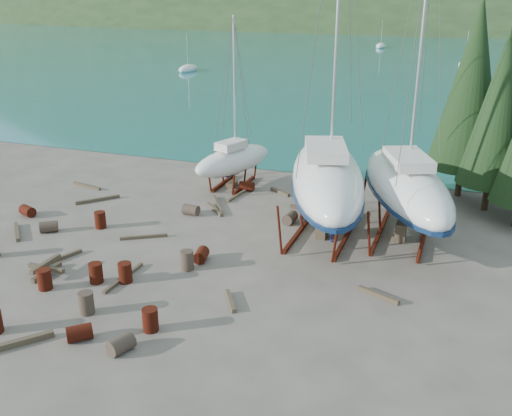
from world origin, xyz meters
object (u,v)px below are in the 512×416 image
(worker, at_px, (335,224))
(large_sailboat_near, at_px, (327,178))
(large_sailboat_far, at_px, (406,185))
(small_sailboat_shore, at_px, (233,160))

(worker, bearing_deg, large_sailboat_near, 72.12)
(large_sailboat_near, height_order, large_sailboat_far, large_sailboat_near)
(large_sailboat_near, relative_size, small_sailboat_shore, 1.79)
(large_sailboat_near, xyz_separation_m, worker, (0.68, -0.83, -2.08))
(large_sailboat_far, distance_m, worker, 3.96)
(large_sailboat_near, distance_m, worker, 2.34)
(small_sailboat_shore, distance_m, worker, 10.13)
(large_sailboat_near, distance_m, small_sailboat_shore, 9.14)
(large_sailboat_near, bearing_deg, worker, -67.66)
(small_sailboat_shore, height_order, worker, small_sailboat_shore)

